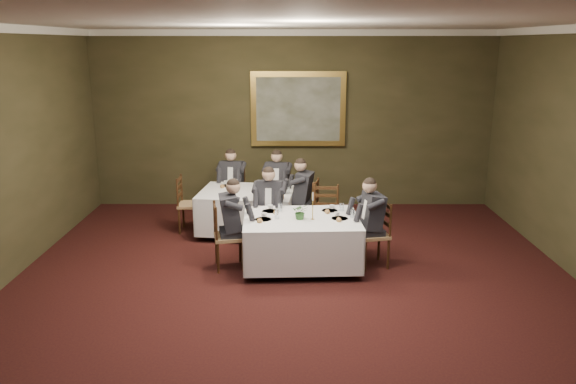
{
  "coord_description": "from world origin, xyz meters",
  "views": [
    {
      "loc": [
        -0.08,
        -6.22,
        3.25
      ],
      "look_at": [
        -0.09,
        1.66,
        1.15
      ],
      "focal_mm": 35.0,
      "sensor_mm": 36.0,
      "label": 1
    }
  ],
  "objects_px": {
    "chair_main_backleft": "(270,230)",
    "diner_sec_backleft": "(233,192)",
    "candlestick": "(313,209)",
    "diner_main_endright": "(373,233)",
    "chair_sec_backleft": "(233,204)",
    "chair_main_backright": "(326,229)",
    "chair_main_endright": "(373,247)",
    "diner_sec_backright": "(278,194)",
    "diner_main_backleft": "(270,217)",
    "diner_sec_endright": "(305,207)",
    "centerpiece": "(300,211)",
    "table_main": "(301,238)",
    "diner_main_endleft": "(229,235)",
    "table_second": "(247,208)",
    "chair_sec_backright": "(278,205)",
    "chair_main_endleft": "(229,250)",
    "chair_sec_endleft": "(191,215)",
    "chair_sec_endright": "(305,220)",
    "painting": "(298,109)"
  },
  "relations": [
    {
      "from": "chair_main_backleft",
      "to": "diner_sec_backleft",
      "type": "distance_m",
      "value": 1.73
    },
    {
      "from": "diner_sec_backleft",
      "to": "candlestick",
      "type": "relative_size",
      "value": 3.2
    },
    {
      "from": "diner_main_endright",
      "to": "chair_sec_backleft",
      "type": "height_order",
      "value": "diner_main_endright"
    },
    {
      "from": "chair_main_backright",
      "to": "candlestick",
      "type": "bearing_deg",
      "value": 78.09
    },
    {
      "from": "chair_main_endright",
      "to": "diner_sec_backright",
      "type": "distance_m",
      "value": 2.7
    },
    {
      "from": "diner_main_backleft",
      "to": "chair_main_backright",
      "type": "distance_m",
      "value": 0.95
    },
    {
      "from": "diner_sec_endright",
      "to": "centerpiece",
      "type": "bearing_deg",
      "value": -168.77
    },
    {
      "from": "chair_sec_backleft",
      "to": "table_main",
      "type": "bearing_deg",
      "value": 124.76
    },
    {
      "from": "diner_main_endleft",
      "to": "diner_sec_endright",
      "type": "xyz_separation_m",
      "value": [
        1.16,
        1.46,
        0.0
      ]
    },
    {
      "from": "table_second",
      "to": "chair_sec_backright",
      "type": "relative_size",
      "value": 1.75
    },
    {
      "from": "chair_main_endleft",
      "to": "chair_main_endright",
      "type": "distance_m",
      "value": 2.16
    },
    {
      "from": "chair_main_backleft",
      "to": "chair_sec_endleft",
      "type": "bearing_deg",
      "value": -21.98
    },
    {
      "from": "diner_sec_backleft",
      "to": "table_second",
      "type": "bearing_deg",
      "value": 118.68
    },
    {
      "from": "table_second",
      "to": "chair_sec_endright",
      "type": "height_order",
      "value": "chair_sec_endright"
    },
    {
      "from": "diner_main_endright",
      "to": "chair_main_backright",
      "type": "bearing_deg",
      "value": 24.65
    },
    {
      "from": "diner_main_endright",
      "to": "chair_sec_backright",
      "type": "distance_m",
      "value": 2.7
    },
    {
      "from": "chair_sec_endright",
      "to": "diner_sec_endright",
      "type": "bearing_deg",
      "value": 90.0
    },
    {
      "from": "chair_main_endleft",
      "to": "chair_sec_backright",
      "type": "height_order",
      "value": "same"
    },
    {
      "from": "chair_main_backright",
      "to": "diner_sec_endright",
      "type": "height_order",
      "value": "diner_sec_endright"
    },
    {
      "from": "diner_main_endleft",
      "to": "chair_main_endright",
      "type": "xyz_separation_m",
      "value": [
        2.15,
        0.09,
        -0.23
      ]
    },
    {
      "from": "diner_main_backleft",
      "to": "diner_main_endright",
      "type": "relative_size",
      "value": 1.0
    },
    {
      "from": "table_main",
      "to": "diner_sec_backright",
      "type": "relative_size",
      "value": 1.31
    },
    {
      "from": "diner_sec_backright",
      "to": "chair_sec_endleft",
      "type": "bearing_deg",
      "value": 33.3
    },
    {
      "from": "table_main",
      "to": "chair_sec_endleft",
      "type": "relative_size",
      "value": 1.76
    },
    {
      "from": "diner_main_endleft",
      "to": "centerpiece",
      "type": "bearing_deg",
      "value": 78.36
    },
    {
      "from": "table_main",
      "to": "chair_sec_backright",
      "type": "height_order",
      "value": "chair_sec_backright"
    },
    {
      "from": "chair_sec_endright",
      "to": "chair_sec_endleft",
      "type": "bearing_deg",
      "value": 98.7
    },
    {
      "from": "chair_main_backleft",
      "to": "diner_sec_backright",
      "type": "height_order",
      "value": "diner_sec_backright"
    },
    {
      "from": "chair_main_endleft",
      "to": "chair_sec_backleft",
      "type": "bearing_deg",
      "value": 173.14
    },
    {
      "from": "chair_main_endleft",
      "to": "chair_sec_backright",
      "type": "xyz_separation_m",
      "value": [
        0.69,
        2.35,
        0.0
      ]
    },
    {
      "from": "chair_main_endright",
      "to": "diner_sec_endright",
      "type": "height_order",
      "value": "diner_sec_endright"
    },
    {
      "from": "diner_main_backleft",
      "to": "diner_sec_backleft",
      "type": "distance_m",
      "value": 1.72
    },
    {
      "from": "table_main",
      "to": "diner_main_backleft",
      "type": "distance_m",
      "value": 0.98
    },
    {
      "from": "diner_main_backleft",
      "to": "chair_main_endright",
      "type": "relative_size",
      "value": 1.35
    },
    {
      "from": "candlestick",
      "to": "chair_sec_backright",
      "type": "bearing_deg",
      "value": 103.02
    },
    {
      "from": "chair_main_endright",
      "to": "diner_sec_endright",
      "type": "distance_m",
      "value": 1.71
    },
    {
      "from": "diner_sec_backleft",
      "to": "chair_main_endright",
      "type": "bearing_deg",
      "value": 142.11
    },
    {
      "from": "diner_sec_backleft",
      "to": "centerpiece",
      "type": "distance_m",
      "value": 2.77
    },
    {
      "from": "table_second",
      "to": "chair_sec_endleft",
      "type": "distance_m",
      "value": 1.03
    },
    {
      "from": "chair_sec_backright",
      "to": "diner_sec_endright",
      "type": "xyz_separation_m",
      "value": [
        0.48,
        -0.89,
        0.23
      ]
    },
    {
      "from": "chair_sec_backleft",
      "to": "centerpiece",
      "type": "distance_m",
      "value": 2.82
    },
    {
      "from": "diner_sec_backright",
      "to": "painting",
      "type": "xyz_separation_m",
      "value": [
        0.39,
        1.0,
        1.47
      ]
    },
    {
      "from": "chair_sec_backleft",
      "to": "diner_sec_endright",
      "type": "height_order",
      "value": "diner_sec_endright"
    },
    {
      "from": "diner_main_endleft",
      "to": "diner_sec_backright",
      "type": "xyz_separation_m",
      "value": [
        0.68,
        2.34,
        0.0
      ]
    },
    {
      "from": "diner_sec_endright",
      "to": "table_second",
      "type": "bearing_deg",
      "value": 98.71
    },
    {
      "from": "diner_main_endleft",
      "to": "chair_sec_backleft",
      "type": "height_order",
      "value": "diner_main_endleft"
    },
    {
      "from": "chair_main_backright",
      "to": "diner_main_endleft",
      "type": "xyz_separation_m",
      "value": [
        -1.49,
        -0.94,
        0.23
      ]
    },
    {
      "from": "table_main",
      "to": "chair_main_backright",
      "type": "distance_m",
      "value": 1.0
    },
    {
      "from": "diner_main_backleft",
      "to": "painting",
      "type": "xyz_separation_m",
      "value": [
        0.49,
        2.45,
        1.47
      ]
    },
    {
      "from": "table_second",
      "to": "candlestick",
      "type": "bearing_deg",
      "value": -56.22
    }
  ]
}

